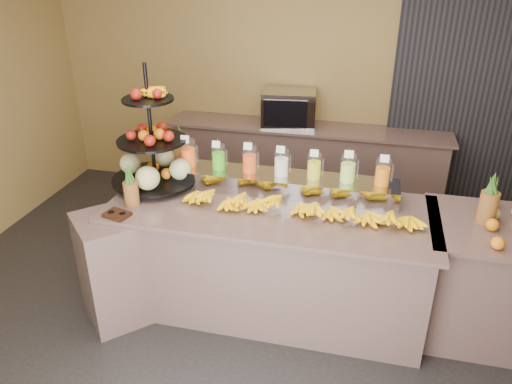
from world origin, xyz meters
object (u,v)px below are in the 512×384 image
at_px(pitcher_tray, 281,183).
at_px(right_fruit_pile, 512,225).
at_px(condiment_caddy, 117,215).
at_px(fruit_stand, 159,157).
at_px(banana_heap, 297,204).
at_px(oven_warmer, 289,108).

relative_size(pitcher_tray, right_fruit_pile, 4.14).
relative_size(condiment_caddy, right_fruit_pile, 0.40).
distance_m(fruit_stand, condiment_caddy, 0.63).
bearing_deg(right_fruit_pile, banana_heap, -179.03).
distance_m(pitcher_tray, banana_heap, 0.36).
relative_size(banana_heap, condiment_caddy, 10.30).
height_order(banana_heap, right_fruit_pile, right_fruit_pile).
relative_size(pitcher_tray, banana_heap, 1.00).
bearing_deg(pitcher_tray, oven_warmer, 98.24).
height_order(banana_heap, oven_warmer, oven_warmer).
bearing_deg(condiment_caddy, right_fruit_pile, 8.26).
relative_size(pitcher_tray, condiment_caddy, 10.26).
xyz_separation_m(fruit_stand, oven_warmer, (0.75, 1.78, -0.06)).
bearing_deg(condiment_caddy, fruit_stand, 79.40).
distance_m(banana_heap, right_fruit_pile, 1.49).
xyz_separation_m(banana_heap, condiment_caddy, (-1.28, -0.38, -0.06)).
relative_size(fruit_stand, condiment_caddy, 5.59).
height_order(right_fruit_pile, oven_warmer, oven_warmer).
distance_m(fruit_stand, oven_warmer, 1.93).
bearing_deg(banana_heap, pitcher_tray, 120.18).
distance_m(condiment_caddy, oven_warmer, 2.51).
height_order(pitcher_tray, oven_warmer, oven_warmer).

